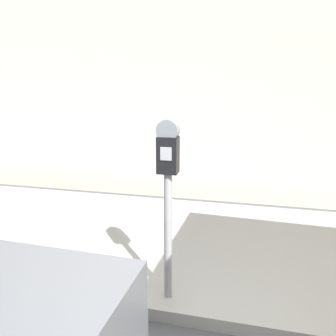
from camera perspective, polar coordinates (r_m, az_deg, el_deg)
sidewalk at (r=4.14m, az=10.26°, el=-13.41°), size 24.00×2.80×0.12m
building_facade at (r=5.85m, az=13.08°, el=25.71°), size 24.00×0.30×6.38m
parking_meter at (r=2.68m, az=-0.00°, el=-2.12°), size 0.18×0.14×1.57m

